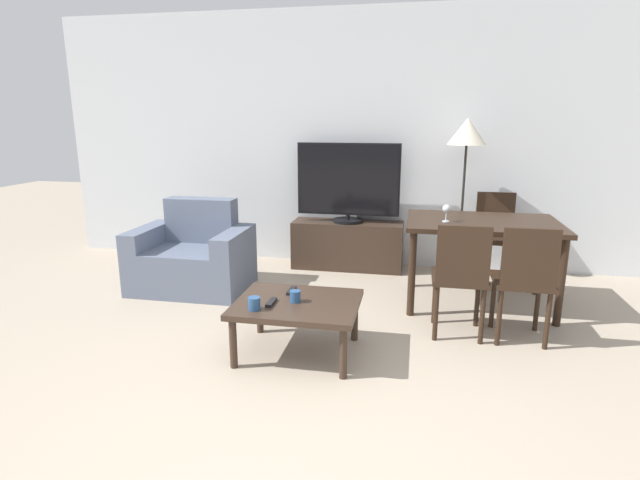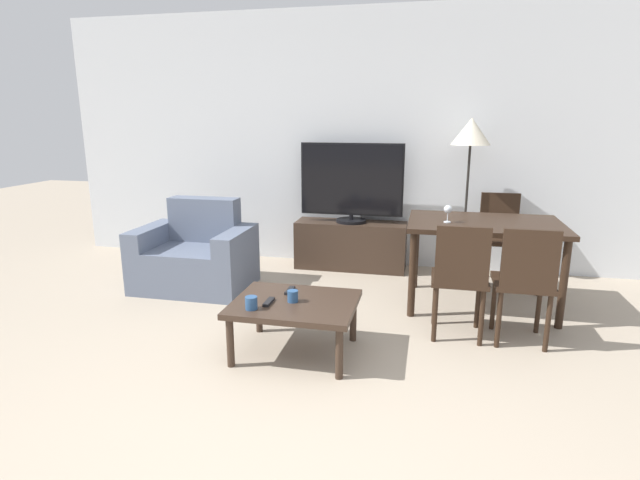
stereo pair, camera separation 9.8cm
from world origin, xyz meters
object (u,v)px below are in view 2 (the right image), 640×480
object	(u,v)px
dining_chair_near	(460,275)
armchair	(196,257)
tv	(352,183)
remote_primary	(290,290)
floor_lamp	(471,139)
cup_colored_far	(293,296)
tv_stand	(351,245)
cup_white_near	(251,303)
dining_table	(484,232)
coffee_table	(295,307)
wine_glass_left	(448,210)
remote_secondary	(269,302)
dining_chair_far	(499,233)
dining_chair_near_right	(525,279)

from	to	relation	value
dining_chair_near	armchair	bearing A→B (deg)	164.52
tv	remote_primary	world-z (taller)	tv
floor_lamp	cup_colored_far	xyz separation A→B (m)	(-1.22, -1.99, -0.98)
tv_stand	tv	xyz separation A→B (m)	(0.00, -0.00, 0.68)
tv_stand	cup_colored_far	distance (m)	2.09
tv	remote_primary	distance (m)	1.98
armchair	floor_lamp	size ratio (longest dim) A/B	0.66
armchair	floor_lamp	world-z (taller)	floor_lamp
tv	cup_white_near	world-z (taller)	tv
dining_table	cup_white_near	size ratio (longest dim) A/B	14.64
armchair	coffee_table	xyz separation A→B (m)	(1.30, -1.15, 0.04)
cup_colored_far	wine_glass_left	xyz separation A→B (m)	(1.02, 1.12, 0.43)
dining_table	remote_secondary	size ratio (longest dim) A/B	8.38
remote_primary	dining_chair_near	bearing A→B (deg)	14.61
coffee_table	remote_secondary	world-z (taller)	remote_secondary
tv_stand	remote_primary	xyz separation A→B (m)	(-0.14, -1.90, 0.14)
dining_chair_far	cup_colored_far	xyz separation A→B (m)	(-1.55, -1.96, -0.07)
tv	coffee_table	world-z (taller)	tv
dining_table	cup_colored_far	bearing A→B (deg)	-137.39
dining_chair_far	floor_lamp	distance (m)	0.96
dining_chair_near	wine_glass_left	bearing A→B (deg)	98.27
tv	cup_colored_far	distance (m)	2.15
floor_lamp	dining_table	bearing A→B (deg)	-81.73
tv	remote_secondary	size ratio (longest dim) A/B	7.19
dining_chair_near_right	remote_primary	distance (m)	1.66
dining_chair_far	cup_colored_far	distance (m)	2.50
dining_chair_near	floor_lamp	xyz separation A→B (m)	(0.11, 1.49, 0.90)
dining_chair_far	remote_secondary	xyz separation A→B (m)	(-1.70, -2.02, -0.10)
cup_colored_far	dining_chair_near_right	bearing A→B (deg)	17.69
floor_lamp	wine_glass_left	distance (m)	1.04
dining_table	floor_lamp	size ratio (longest dim) A/B	0.79
dining_chair_near	tv	bearing A→B (deg)	123.47
dining_chair_far	remote_secondary	size ratio (longest dim) A/B	5.83
remote_secondary	cup_colored_far	xyz separation A→B (m)	(0.15, 0.06, 0.03)
dining_chair_near	dining_chair_near_right	world-z (taller)	same
dining_table	floor_lamp	bearing A→B (deg)	98.27
tv	floor_lamp	size ratio (longest dim) A/B	0.68
armchair	tv	bearing A→B (deg)	34.29
tv	dining_chair_near_right	distance (m)	2.22
dining_chair_far	remote_primary	xyz separation A→B (m)	(-1.63, -1.77, -0.10)
cup_white_near	wine_glass_left	world-z (taller)	wine_glass_left
tv_stand	dining_chair_near_right	bearing A→B (deg)	-46.88
wine_glass_left	remote_secondary	bearing A→B (deg)	-134.73
dining_chair_far	remote_secondary	bearing A→B (deg)	-130.11
dining_chair_far	tv	bearing A→B (deg)	175.22
tv	dining_table	size ratio (longest dim) A/B	0.86
dining_chair_near_right	tv_stand	bearing A→B (deg)	133.12
dining_table	dining_chair_near_right	xyz separation A→B (m)	(0.22, -0.73, -0.16)
dining_chair_near_right	dining_chair_near	bearing A→B (deg)	180.00
dining_table	dining_chair_near_right	bearing A→B (deg)	-73.28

